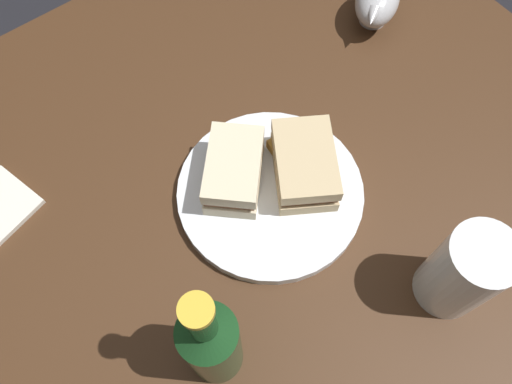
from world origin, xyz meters
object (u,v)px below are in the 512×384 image
at_px(sandwich_half_right, 234,171).
at_px(cider_bottle, 211,343).
at_px(gravy_boat, 377,1).
at_px(plate, 270,193).
at_px(sandwich_half_left, 305,165).
at_px(pint_glass, 461,274).

height_order(sandwich_half_right, cider_bottle, cider_bottle).
bearing_deg(gravy_boat, plate, 24.29).
bearing_deg(sandwich_half_right, sandwich_half_left, 147.88).
bearing_deg(sandwich_half_right, cider_bottle, 48.25).
distance_m(sandwich_half_left, cider_bottle, 0.27).
distance_m(pint_glass, cider_bottle, 0.30).
xyz_separation_m(gravy_boat, cider_bottle, (0.52, 0.28, 0.05)).
xyz_separation_m(plate, pint_glass, (-0.10, 0.24, 0.05)).
xyz_separation_m(plate, sandwich_half_right, (0.03, -0.04, 0.04)).
relative_size(plate, sandwich_half_left, 1.80).
bearing_deg(gravy_boat, sandwich_half_right, 16.62).
relative_size(sandwich_half_right, pint_glass, 0.92).
bearing_deg(pint_glass, plate, -68.19).
height_order(plate, cider_bottle, cider_bottle).
height_order(gravy_boat, cider_bottle, cider_bottle).
height_order(sandwich_half_right, gravy_boat, same).
height_order(plate, sandwich_half_right, sandwich_half_right).
bearing_deg(cider_bottle, sandwich_half_left, -152.41).
bearing_deg(cider_bottle, plate, -144.54).
bearing_deg(plate, cider_bottle, 35.46).
relative_size(plate, sandwich_half_right, 1.97).
relative_size(pint_glass, cider_bottle, 0.56).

